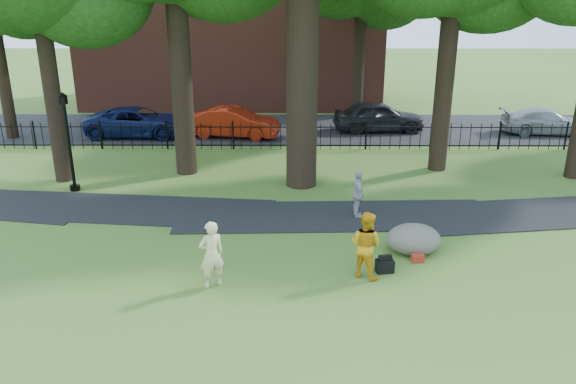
{
  "coord_description": "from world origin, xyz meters",
  "views": [
    {
      "loc": [
        -0.37,
        -12.67,
        6.75
      ],
      "look_at": [
        -0.46,
        2.0,
        1.5
      ],
      "focal_mm": 35.0,
      "sensor_mm": 36.0,
      "label": 1
    }
  ],
  "objects_px": {
    "man": "(366,245)",
    "lamppost": "(69,144)",
    "boulder": "(414,237)",
    "woman": "(212,254)",
    "red_sedan": "(234,123)"
  },
  "relations": [
    {
      "from": "man",
      "to": "red_sedan",
      "type": "relative_size",
      "value": 0.39
    },
    {
      "from": "red_sedan",
      "to": "woman",
      "type": "bearing_deg",
      "value": -166.92
    },
    {
      "from": "woman",
      "to": "lamppost",
      "type": "bearing_deg",
      "value": -78.27
    },
    {
      "from": "red_sedan",
      "to": "lamppost",
      "type": "bearing_deg",
      "value": 157.26
    },
    {
      "from": "lamppost",
      "to": "red_sedan",
      "type": "distance_m",
      "value": 9.38
    },
    {
      "from": "lamppost",
      "to": "red_sedan",
      "type": "height_order",
      "value": "lamppost"
    },
    {
      "from": "man",
      "to": "boulder",
      "type": "height_order",
      "value": "man"
    },
    {
      "from": "woman",
      "to": "boulder",
      "type": "height_order",
      "value": "woman"
    },
    {
      "from": "man",
      "to": "lamppost",
      "type": "height_order",
      "value": "lamppost"
    },
    {
      "from": "boulder",
      "to": "lamppost",
      "type": "bearing_deg",
      "value": 155.81
    },
    {
      "from": "man",
      "to": "red_sedan",
      "type": "xyz_separation_m",
      "value": [
        -4.65,
        14.27,
        -0.13
      ]
    },
    {
      "from": "man",
      "to": "lamppost",
      "type": "bearing_deg",
      "value": 2.43
    },
    {
      "from": "man",
      "to": "lamppost",
      "type": "distance_m",
      "value": 11.6
    },
    {
      "from": "boulder",
      "to": "red_sedan",
      "type": "relative_size",
      "value": 0.33
    },
    {
      "from": "lamppost",
      "to": "red_sedan",
      "type": "bearing_deg",
      "value": 60.65
    }
  ]
}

